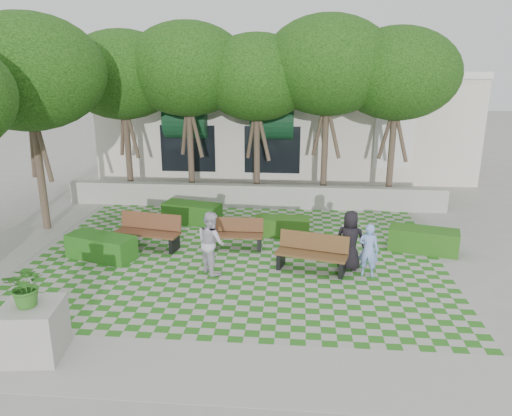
# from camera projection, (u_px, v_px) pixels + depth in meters

# --- Properties ---
(ground) EXTENTS (90.00, 90.00, 0.00)m
(ground) POSITION_uv_depth(u_px,v_px,m) (234.00, 270.00, 14.08)
(ground) COLOR gray
(ground) RESTS_ON ground
(lawn) EXTENTS (12.00, 12.00, 0.00)m
(lawn) POSITION_uv_depth(u_px,v_px,m) (238.00, 257.00, 15.04)
(lawn) COLOR #2B721E
(lawn) RESTS_ON ground
(sidewalk_south) EXTENTS (16.00, 2.00, 0.01)m
(sidewalk_south) POSITION_uv_depth(u_px,v_px,m) (202.00, 370.00, 9.61)
(sidewalk_south) COLOR #9E9B93
(sidewalk_south) RESTS_ON ground
(sidewalk_west) EXTENTS (2.00, 12.00, 0.01)m
(sidewalk_west) POSITION_uv_depth(u_px,v_px,m) (10.00, 249.00, 15.64)
(sidewalk_west) COLOR #9E9B93
(sidewalk_west) RESTS_ON ground
(retaining_wall) EXTENTS (15.00, 0.36, 0.90)m
(retaining_wall) POSITION_uv_depth(u_px,v_px,m) (254.00, 196.00, 19.86)
(retaining_wall) COLOR #9E9B93
(retaining_wall) RESTS_ON ground
(bench_east) EXTENTS (2.09, 1.15, 1.04)m
(bench_east) POSITION_uv_depth(u_px,v_px,m) (312.00, 254.00, 13.96)
(bench_east) COLOR #55381D
(bench_east) RESTS_ON ground
(bench_mid) EXTENTS (1.79, 0.60, 0.94)m
(bench_mid) POSITION_uv_depth(u_px,v_px,m) (234.00, 234.00, 15.62)
(bench_mid) COLOR #54321D
(bench_mid) RESTS_ON ground
(bench_west) EXTENTS (2.14, 1.05, 1.08)m
(bench_west) POSITION_uv_depth(u_px,v_px,m) (148.00, 232.00, 15.63)
(bench_west) COLOR brown
(bench_west) RESTS_ON ground
(hedge_east) EXTENTS (2.20, 1.32, 0.72)m
(hedge_east) POSITION_uv_depth(u_px,v_px,m) (423.00, 240.00, 15.38)
(hedge_east) COLOR #205015
(hedge_east) RESTS_ON ground
(hedge_midright) EXTENTS (1.82, 0.74, 0.63)m
(hedge_midright) POSITION_uv_depth(u_px,v_px,m) (282.00, 227.00, 16.73)
(hedge_midright) COLOR #224D14
(hedge_midright) RESTS_ON ground
(hedge_midleft) EXTENTS (2.21, 1.32, 0.72)m
(hedge_midleft) POSITION_uv_depth(u_px,v_px,m) (192.00, 213.00, 18.02)
(hedge_midleft) COLOR #1D4A13
(hedge_midleft) RESTS_ON ground
(hedge_west) EXTENTS (2.20, 1.41, 0.72)m
(hedge_west) POSITION_uv_depth(u_px,v_px,m) (101.00, 247.00, 14.83)
(hedge_west) COLOR #1D5216
(hedge_west) RESTS_ON ground
(planter_front) EXTENTS (1.24, 1.24, 1.97)m
(planter_front) POSITION_uv_depth(u_px,v_px,m) (32.00, 320.00, 9.87)
(planter_front) COLOR #9E9B93
(planter_front) RESTS_ON ground
(person_blue) EXTENTS (0.64, 0.53, 1.51)m
(person_blue) POSITION_uv_depth(u_px,v_px,m) (368.00, 250.00, 13.52)
(person_blue) COLOR #7D9BE5
(person_blue) RESTS_ON ground
(person_dark) EXTENTS (0.93, 0.70, 1.71)m
(person_dark) POSITION_uv_depth(u_px,v_px,m) (350.00, 240.00, 13.95)
(person_dark) COLOR black
(person_dark) RESTS_ON ground
(person_white) EXTENTS (1.06, 1.09, 1.77)m
(person_white) POSITION_uv_depth(u_px,v_px,m) (211.00, 242.00, 13.73)
(person_white) COLOR silver
(person_white) RESTS_ON ground
(tree_row) EXTENTS (17.70, 13.40, 7.41)m
(tree_row) POSITION_uv_depth(u_px,v_px,m) (203.00, 74.00, 18.40)
(tree_row) COLOR #47382B
(tree_row) RESTS_ON ground
(building) EXTENTS (18.00, 8.92, 5.15)m
(building) POSITION_uv_depth(u_px,v_px,m) (285.00, 120.00, 26.68)
(building) COLOR beige
(building) RESTS_ON ground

